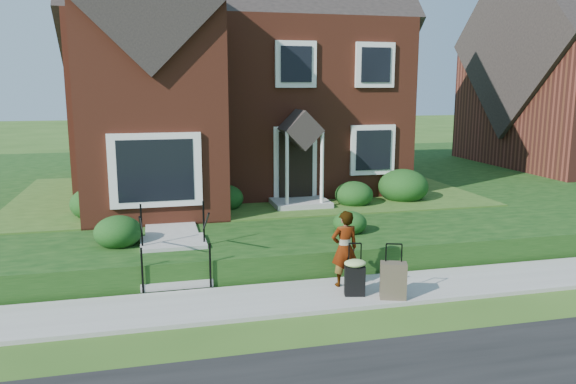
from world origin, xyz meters
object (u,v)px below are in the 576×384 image
object	(u,v)px
woman	(345,249)
suitcase_black	(355,275)
front_steps	(175,256)
suitcase_olive	(393,280)

from	to	relation	value
woman	suitcase_black	distance (m)	0.66
front_steps	suitcase_black	world-z (taller)	front_steps
woman	suitcase_black	xyz separation A→B (m)	(0.02, -0.55, -0.37)
woman	suitcase_black	bearing A→B (deg)	88.16
front_steps	woman	world-z (taller)	woman
front_steps	suitcase_olive	bearing A→B (deg)	-31.50
woman	suitcase_olive	bearing A→B (deg)	123.47
woman	suitcase_black	size ratio (longest dim) A/B	1.50
suitcase_black	front_steps	bearing A→B (deg)	160.81
suitcase_black	suitcase_olive	xyz separation A→B (m)	(0.64, -0.32, -0.05)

